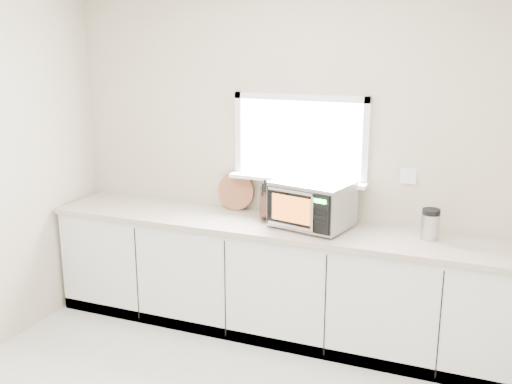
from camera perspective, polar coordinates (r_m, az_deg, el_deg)
The scene contains 7 objects.
back_wall at distance 4.80m, azimuth 4.25°, elevation 2.92°, with size 4.00×0.17×2.70m.
cabinets at distance 4.81m, azimuth 2.94°, elevation -8.58°, with size 3.92×0.60×0.88m, color silver.
countertop at distance 4.64m, azimuth 2.97°, elevation -3.40°, with size 3.92×0.64×0.04m, color #B7AD97.
microwave at distance 4.55m, azimuth 5.36°, elevation -1.07°, with size 0.63×0.54×0.36m.
knife_block at distance 4.75m, azimuth 1.07°, elevation -0.91°, with size 0.17×0.25×0.33m.
cutting_board at distance 5.00m, azimuth -1.92°, elevation 0.09°, with size 0.32×0.32×0.02m, color brown.
coffee_grinder at distance 4.46m, azimuth 16.27°, elevation -2.94°, with size 0.14×0.14×0.23m.
Camera 1 is at (1.43, -2.48, 2.34)m, focal length 42.00 mm.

